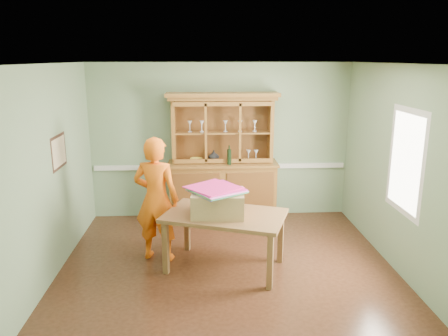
{
  "coord_description": "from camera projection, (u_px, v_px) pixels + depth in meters",
  "views": [
    {
      "loc": [
        -0.33,
        -5.5,
        2.77
      ],
      "look_at": [
        -0.02,
        0.4,
        1.27
      ],
      "focal_mm": 35.0,
      "sensor_mm": 36.0,
      "label": 1
    }
  ],
  "objects": [
    {
      "name": "chair_rail",
      "position": [
        220.0,
        167.0,
        7.71
      ],
      "size": [
        4.41,
        0.05,
        0.08
      ],
      "primitive_type": "cube",
      "color": "silver",
      "rests_on": "wall_back"
    },
    {
      "name": "ceiling",
      "position": [
        227.0,
        63.0,
        5.36
      ],
      "size": [
        4.5,
        4.5,
        0.0
      ],
      "primitive_type": "plane",
      "rotation": [
        3.14,
        0.0,
        0.0
      ],
      "color": "white",
      "rests_on": "wall_back"
    },
    {
      "name": "wall_right",
      "position": [
        395.0,
        167.0,
        5.81
      ],
      "size": [
        0.0,
        4.0,
        4.0
      ],
      "primitive_type": "plane",
      "rotation": [
        1.57,
        0.0,
        -1.57
      ],
      "color": "gray",
      "rests_on": "floor"
    },
    {
      "name": "wall_back",
      "position": [
        220.0,
        141.0,
        7.63
      ],
      "size": [
        4.5,
        0.0,
        4.5
      ],
      "primitive_type": "plane",
      "rotation": [
        1.57,
        0.0,
        0.0
      ],
      "color": "gray",
      "rests_on": "floor"
    },
    {
      "name": "wall_front",
      "position": [
        241.0,
        227.0,
        3.76
      ],
      "size": [
        4.5,
        0.0,
        4.5
      ],
      "primitive_type": "plane",
      "rotation": [
        -1.57,
        0.0,
        0.0
      ],
      "color": "gray",
      "rests_on": "floor"
    },
    {
      "name": "floor",
      "position": [
        227.0,
        264.0,
        6.02
      ],
      "size": [
        4.5,
        4.5,
        0.0
      ],
      "primitive_type": "plane",
      "color": "#4B2818",
      "rests_on": "ground"
    },
    {
      "name": "window_panel",
      "position": [
        405.0,
        162.0,
        5.48
      ],
      "size": [
        0.03,
        0.96,
        1.36
      ],
      "color": "silver",
      "rests_on": "wall_right"
    },
    {
      "name": "cardboard_box",
      "position": [
        218.0,
        203.0,
        5.68
      ],
      "size": [
        0.7,
        0.58,
        0.31
      ],
      "primitive_type": "cube",
      "rotation": [
        0.0,
        0.0,
        -0.06
      ],
      "color": "tan",
      "rests_on": "dining_table"
    },
    {
      "name": "wall_left",
      "position": [
        52.0,
        172.0,
        5.58
      ],
      "size": [
        0.0,
        4.0,
        4.0
      ],
      "primitive_type": "plane",
      "rotation": [
        1.57,
        0.0,
        1.57
      ],
      "color": "gray",
      "rests_on": "floor"
    },
    {
      "name": "kite_stack",
      "position": [
        216.0,
        190.0,
        5.61
      ],
      "size": [
        0.8,
        0.8,
        0.06
      ],
      "rotation": [
        0.0,
        0.0,
        0.59
      ],
      "color": "blue",
      "rests_on": "cardboard_box"
    },
    {
      "name": "dining_table",
      "position": [
        225.0,
        220.0,
        5.77
      ],
      "size": [
        1.77,
        1.4,
        0.77
      ],
      "rotation": [
        0.0,
        0.0,
        -0.35
      ],
      "color": "brown",
      "rests_on": "floor"
    },
    {
      "name": "china_hutch",
      "position": [
        223.0,
        177.0,
        7.53
      ],
      "size": [
        1.88,
        0.62,
        2.21
      ],
      "color": "brown",
      "rests_on": "floor"
    },
    {
      "name": "framed_map",
      "position": [
        59.0,
        152.0,
        5.82
      ],
      "size": [
        0.03,
        0.6,
        0.46
      ],
      "color": "#361F15",
      "rests_on": "wall_left"
    },
    {
      "name": "person",
      "position": [
        156.0,
        199.0,
        6.01
      ],
      "size": [
        0.72,
        0.57,
        1.75
      ],
      "primitive_type": "imported",
      "rotation": [
        0.0,
        0.0,
        2.88
      ],
      "color": "orange",
      "rests_on": "floor"
    }
  ]
}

